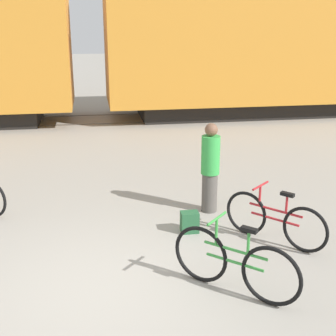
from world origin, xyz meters
The scene contains 8 objects.
ground_plane centered at (0.00, 0.00, 0.00)m, with size 80.00×80.00×0.00m, color gray.
freight_train centered at (0.00, 10.41, 2.77)m, with size 57.89×3.01×5.29m.
rail_near centered at (0.00, 9.69, 0.01)m, with size 69.89×0.07×0.01m, color #4C4238.
rail_far centered at (0.00, 11.13, 0.01)m, with size 69.89×0.07×0.01m, color #4C4238.
bicycle_green centered at (1.64, -0.30, 0.40)m, with size 1.29×1.21×0.95m.
bicycle_maroon centered at (2.64, 0.92, 0.37)m, with size 1.15×1.29×0.87m.
person_in_green centered at (1.97, 2.25, 0.80)m, with size 0.32×0.32×1.58m.
backpack centered at (1.45, 1.47, 0.17)m, with size 0.28×0.20×0.34m.
Camera 1 is at (0.00, -5.18, 3.28)m, focal length 50.00 mm.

